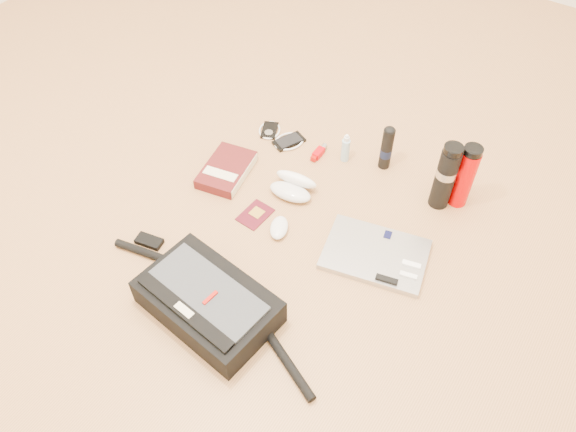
{
  "coord_description": "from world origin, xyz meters",
  "views": [
    {
      "loc": [
        0.61,
        -0.9,
        1.41
      ],
      "look_at": [
        -0.03,
        0.07,
        0.06
      ],
      "focal_mm": 35.0,
      "sensor_mm": 36.0,
      "label": 1
    }
  ],
  "objects_px": {
    "laptop": "(376,255)",
    "book": "(227,170)",
    "messenger_bag": "(207,301)",
    "thermos_black": "(446,176)",
    "thermos_red": "(465,176)"
  },
  "relations": [
    {
      "from": "laptop",
      "to": "messenger_bag",
      "type": "bearing_deg",
      "value": -138.39
    },
    {
      "from": "laptop",
      "to": "book",
      "type": "height_order",
      "value": "book"
    },
    {
      "from": "messenger_bag",
      "to": "laptop",
      "type": "distance_m",
      "value": 0.54
    },
    {
      "from": "laptop",
      "to": "thermos_red",
      "type": "relative_size",
      "value": 1.46
    },
    {
      "from": "laptop",
      "to": "thermos_black",
      "type": "height_order",
      "value": "thermos_black"
    },
    {
      "from": "messenger_bag",
      "to": "book",
      "type": "relative_size",
      "value": 3.28
    },
    {
      "from": "thermos_black",
      "to": "book",
      "type": "bearing_deg",
      "value": -157.05
    },
    {
      "from": "messenger_bag",
      "to": "thermos_black",
      "type": "height_order",
      "value": "thermos_black"
    },
    {
      "from": "thermos_red",
      "to": "book",
      "type": "bearing_deg",
      "value": -155.66
    },
    {
      "from": "thermos_black",
      "to": "thermos_red",
      "type": "relative_size",
      "value": 1.05
    },
    {
      "from": "laptop",
      "to": "book",
      "type": "xyz_separation_m",
      "value": [
        -0.61,
        0.03,
        0.01
      ]
    },
    {
      "from": "thermos_black",
      "to": "laptop",
      "type": "bearing_deg",
      "value": -102.16
    },
    {
      "from": "messenger_bag",
      "to": "thermos_black",
      "type": "distance_m",
      "value": 0.85
    },
    {
      "from": "messenger_bag",
      "to": "book",
      "type": "height_order",
      "value": "messenger_bag"
    },
    {
      "from": "book",
      "to": "messenger_bag",
      "type": "bearing_deg",
      "value": -68.79
    }
  ]
}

